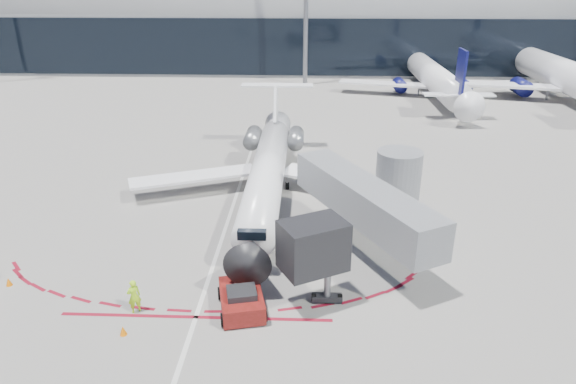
{
  "coord_description": "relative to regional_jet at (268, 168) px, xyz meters",
  "views": [
    {
      "loc": [
        5.59,
        -32.9,
        16.27
      ],
      "look_at": [
        4.34,
        -1.81,
        2.91
      ],
      "focal_mm": 32.0,
      "sensor_mm": 36.0,
      "label": 1
    }
  ],
  "objects": [
    {
      "name": "safety_cone_right",
      "position": [
        -5.79,
        -17.27,
        -2.03
      ],
      "size": [
        0.35,
        0.35,
        0.49
      ],
      "primitive_type": "cone",
      "color": "orange",
      "rests_on": "ground"
    },
    {
      "name": "pushback_tug",
      "position": [
        -0.28,
        -15.01,
        -1.65
      ],
      "size": [
        2.93,
        5.54,
        1.41
      ],
      "rotation": [
        0.0,
        0.0,
        0.22
      ],
      "color": "#55110C",
      "rests_on": "ground"
    },
    {
      "name": "light_mast_centre",
      "position": [
        2.45,
        43.74,
        10.23
      ],
      "size": [
        0.7,
        0.7,
        25.0
      ],
      "primitive_type": "cylinder",
      "color": "gray",
      "rests_on": "ground"
    },
    {
      "name": "jet_bridge",
      "position": [
        7.24,
        -7.27,
        0.73
      ],
      "size": [
        10.03,
        15.2,
        4.9
      ],
      "color": "gray",
      "rests_on": "ground"
    },
    {
      "name": "bg_airliner_1",
      "position": [
        38.41,
        35.64,
        3.87
      ],
      "size": [
        37.99,
        40.22,
        12.29
      ],
      "primitive_type": null,
      "color": "white",
      "rests_on": "ground"
    },
    {
      "name": "bg_airliner_0",
      "position": [
        20.8,
        37.51,
        2.79
      ],
      "size": [
        31.31,
        33.16,
        10.13
      ],
      "primitive_type": null,
      "color": "white",
      "rests_on": "ground"
    },
    {
      "name": "apron_stop_bar",
      "position": [
        -2.55,
        -15.76,
        -2.27
      ],
      "size": [
        14.0,
        0.25,
        0.01
      ],
      "primitive_type": "cube",
      "color": "maroon",
      "rests_on": "ground"
    },
    {
      "name": "regional_jet",
      "position": [
        0.0,
        0.0,
        0.0
      ],
      "size": [
        22.06,
        27.2,
        6.81
      ],
      "color": "white",
      "rests_on": "ground"
    },
    {
      "name": "apron_centerline",
      "position": [
        -2.55,
        -2.26,
        -2.27
      ],
      "size": [
        0.25,
        40.0,
        0.01
      ],
      "primitive_type": "cube",
      "color": "silver",
      "rests_on": "ground"
    },
    {
      "name": "terminal_building",
      "position": [
        -2.55,
        60.71,
        6.25
      ],
      "size": [
        150.0,
        24.15,
        24.0
      ],
      "color": "gray",
      "rests_on": "ground"
    },
    {
      "name": "ramp_worker",
      "position": [
        -5.77,
        -15.41,
        -1.33
      ],
      "size": [
        0.83,
        0.77,
        1.9
      ],
      "primitive_type": "imported",
      "rotation": [
        0.0,
        0.0,
        3.75
      ],
      "color": "#B4FF1A",
      "rests_on": "ground"
    },
    {
      "name": "ground",
      "position": [
        -2.55,
        -4.26,
        -2.27
      ],
      "size": [
        260.0,
        260.0,
        0.0
      ],
      "primitive_type": "plane",
      "color": "gray",
      "rests_on": "ground"
    },
    {
      "name": "safety_cone_left",
      "position": [
        -13.67,
        -13.3,
        -2.03
      ],
      "size": [
        0.35,
        0.35,
        0.48
      ],
      "primitive_type": "cone",
      "color": "orange",
      "rests_on": "ground"
    }
  ]
}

